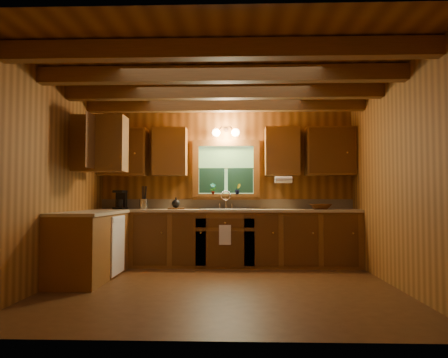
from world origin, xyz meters
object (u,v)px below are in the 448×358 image
wicker_basket (320,207)px  coffee_maker (121,200)px  cutting_board (176,209)px  sink (226,212)px

wicker_basket → coffee_maker: bearing=178.1°
coffee_maker → cutting_board: 0.94m
sink → coffee_maker: 1.73m
coffee_maker → wicker_basket: (3.22, -0.11, -0.11)m
sink → cutting_board: bearing=-175.6°
sink → cutting_board: 0.80m
sink → cutting_board: (-0.79, -0.06, 0.06)m
coffee_maker → cutting_board: size_ratio=1.16×
sink → coffee_maker: size_ratio=2.70×
coffee_maker → wicker_basket: coffee_maker is taller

